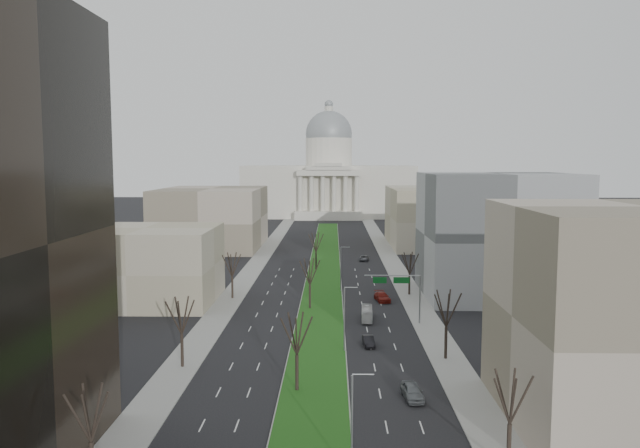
# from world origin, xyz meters

# --- Properties ---
(ground) EXTENTS (600.00, 600.00, 0.00)m
(ground) POSITION_xyz_m (0.00, 120.00, 0.00)
(ground) COLOR black
(ground) RESTS_ON ground
(median) EXTENTS (8.00, 222.03, 0.20)m
(median) POSITION_xyz_m (0.00, 118.99, 0.10)
(median) COLOR #999993
(median) RESTS_ON ground
(sidewalk_left) EXTENTS (5.00, 330.00, 0.15)m
(sidewalk_left) POSITION_xyz_m (-17.50, 95.00, 0.07)
(sidewalk_left) COLOR gray
(sidewalk_left) RESTS_ON ground
(sidewalk_right) EXTENTS (5.00, 330.00, 0.15)m
(sidewalk_right) POSITION_xyz_m (17.50, 95.00, 0.07)
(sidewalk_right) COLOR gray
(sidewalk_right) RESTS_ON ground
(capitol) EXTENTS (80.00, 46.00, 55.00)m
(capitol) POSITION_xyz_m (0.00, 269.59, 16.31)
(capitol) COLOR beige
(capitol) RESTS_ON ground
(building_beige_left) EXTENTS (26.00, 22.00, 14.00)m
(building_beige_left) POSITION_xyz_m (-33.00, 85.00, 7.00)
(building_beige_left) COLOR tan
(building_beige_left) RESTS_ON ground
(building_grey_right) EXTENTS (28.00, 26.00, 24.00)m
(building_grey_right) POSITION_xyz_m (34.00, 92.00, 12.00)
(building_grey_right) COLOR #595C5E
(building_grey_right) RESTS_ON ground
(building_far_left) EXTENTS (30.00, 40.00, 18.00)m
(building_far_left) POSITION_xyz_m (-35.00, 160.00, 9.00)
(building_far_left) COLOR gray
(building_far_left) RESTS_ON ground
(building_far_right) EXTENTS (30.00, 40.00, 18.00)m
(building_far_right) POSITION_xyz_m (35.00, 165.00, 9.00)
(building_far_right) COLOR tan
(building_far_right) RESTS_ON ground
(tree_left_near) EXTENTS (5.10, 5.10, 9.18)m
(tree_left_near) POSITION_xyz_m (-17.20, 18.00, 6.61)
(tree_left_near) COLOR black
(tree_left_near) RESTS_ON ground
(tree_left_mid) EXTENTS (5.40, 5.40, 9.72)m
(tree_left_mid) POSITION_xyz_m (-17.20, 48.00, 7.00)
(tree_left_mid) COLOR black
(tree_left_mid) RESTS_ON ground
(tree_left_far) EXTENTS (5.28, 5.28, 9.50)m
(tree_left_far) POSITION_xyz_m (-17.20, 88.00, 6.84)
(tree_left_far) COLOR black
(tree_left_far) RESTS_ON ground
(tree_right_near) EXTENTS (5.16, 5.16, 9.29)m
(tree_right_near) POSITION_xyz_m (17.20, 22.00, 6.69)
(tree_right_near) COLOR black
(tree_right_near) RESTS_ON ground
(tree_right_mid) EXTENTS (5.52, 5.52, 9.94)m
(tree_right_mid) POSITION_xyz_m (17.20, 52.00, 7.16)
(tree_right_mid) COLOR black
(tree_right_mid) RESTS_ON ground
(tree_right_far) EXTENTS (5.04, 5.04, 9.07)m
(tree_right_far) POSITION_xyz_m (17.20, 92.00, 6.53)
(tree_right_far) COLOR black
(tree_right_far) RESTS_ON ground
(tree_median_a) EXTENTS (5.40, 5.40, 9.72)m
(tree_median_a) POSITION_xyz_m (-2.00, 40.00, 7.00)
(tree_median_a) COLOR black
(tree_median_a) RESTS_ON ground
(tree_median_b) EXTENTS (5.40, 5.40, 9.72)m
(tree_median_b) POSITION_xyz_m (-2.00, 80.00, 7.00)
(tree_median_b) COLOR black
(tree_median_b) RESTS_ON ground
(tree_median_c) EXTENTS (5.40, 5.40, 9.72)m
(tree_median_c) POSITION_xyz_m (-2.00, 120.00, 7.00)
(tree_median_c) COLOR black
(tree_median_c) RESTS_ON ground
(streetlamp_median_a) EXTENTS (1.90, 0.20, 9.16)m
(streetlamp_median_a) POSITION_xyz_m (3.76, 20.00, 4.81)
(streetlamp_median_a) COLOR gray
(streetlamp_median_a) RESTS_ON ground
(streetlamp_median_b) EXTENTS (1.90, 0.20, 9.16)m
(streetlamp_median_b) POSITION_xyz_m (3.76, 55.00, 4.81)
(streetlamp_median_b) COLOR gray
(streetlamp_median_b) RESTS_ON ground
(streetlamp_median_c) EXTENTS (1.90, 0.20, 9.16)m
(streetlamp_median_c) POSITION_xyz_m (3.76, 95.00, 4.81)
(streetlamp_median_c) COLOR gray
(streetlamp_median_c) RESTS_ON ground
(mast_arm_signs) EXTENTS (9.12, 0.24, 8.09)m
(mast_arm_signs) POSITION_xyz_m (13.49, 70.03, 6.11)
(mast_arm_signs) COLOR gray
(mast_arm_signs) RESTS_ON ground
(car_grey_near) EXTENTS (2.49, 5.22, 1.72)m
(car_grey_near) POSITION_xyz_m (10.99, 37.98, 0.86)
(car_grey_near) COLOR #565B5F
(car_grey_near) RESTS_ON ground
(car_black) EXTENTS (1.78, 4.36, 1.41)m
(car_black) POSITION_xyz_m (7.24, 57.93, 0.70)
(car_black) COLOR black
(car_black) RESTS_ON ground
(car_red) EXTENTS (3.20, 5.97, 1.64)m
(car_red) POSITION_xyz_m (11.43, 86.48, 0.82)
(car_red) COLOR maroon
(car_red) RESTS_ON ground
(car_grey_far) EXTENTS (2.83, 5.13, 1.36)m
(car_grey_far) POSITION_xyz_m (10.35, 134.18, 0.68)
(car_grey_far) COLOR #53545B
(car_grey_far) RESTS_ON ground
(box_van) EXTENTS (2.10, 7.55, 2.08)m
(box_van) POSITION_xyz_m (7.81, 72.59, 1.04)
(box_van) COLOR white
(box_van) RESTS_ON ground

